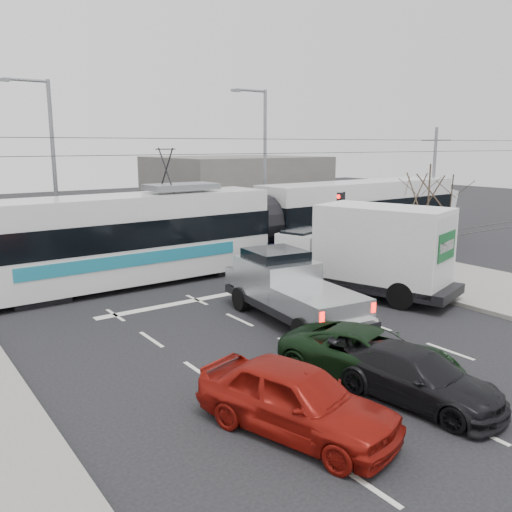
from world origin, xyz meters
TOP-DOWN VIEW (x-y plane):
  - ground at (0.00, 0.00)m, footprint 120.00×120.00m
  - sidewalk_right at (9.00, 0.00)m, footprint 6.00×60.00m
  - rails at (0.00, 10.00)m, footprint 60.00×1.60m
  - building_right at (12.00, 24.00)m, footprint 12.00×10.00m
  - bare_tree at (7.60, 2.50)m, footprint 2.40×2.40m
  - traffic_signal at (6.47, 6.50)m, footprint 0.44×0.44m
  - street_lamp_near at (7.31, 14.00)m, footprint 2.38×0.25m
  - street_lamp_far at (-4.19, 16.00)m, footprint 2.38×0.25m
  - catenary at (0.00, 10.00)m, footprint 60.00×0.20m
  - tram at (4.11, 9.90)m, footprint 28.18×3.37m
  - silver_pickup at (-0.23, 2.19)m, footprint 2.85×6.53m
  - box_truck at (4.28, 2.74)m, footprint 4.50×7.63m
  - navy_pickup at (5.38, 7.28)m, footprint 3.39×5.04m
  - green_car at (-1.64, -2.95)m, footprint 3.46×5.12m
  - red_car at (-4.88, -3.87)m, footprint 3.02×4.79m
  - dark_car at (-1.66, -4.41)m, footprint 2.28×4.41m

SIDE VIEW (x-z plane):
  - ground at x=0.00m, z-range 0.00..0.00m
  - rails at x=0.00m, z-range 0.00..0.03m
  - sidewalk_right at x=9.00m, z-range 0.00..0.15m
  - dark_car at x=-1.66m, z-range 0.00..1.22m
  - green_car at x=-1.64m, z-range 0.00..1.30m
  - red_car at x=-4.88m, z-range 0.00..1.52m
  - navy_pickup at x=5.38m, z-range -0.01..1.98m
  - silver_pickup at x=-0.23m, z-range -0.01..2.29m
  - box_truck at x=4.28m, z-range -0.02..3.59m
  - tram at x=4.11m, z-range -0.83..4.91m
  - building_right at x=12.00m, z-range 0.00..5.00m
  - traffic_signal at x=6.47m, z-range 0.94..4.54m
  - bare_tree at x=7.60m, z-range 1.29..6.29m
  - catenary at x=0.00m, z-range 0.38..7.38m
  - street_lamp_near at x=7.31m, z-range 0.61..9.61m
  - street_lamp_far at x=-4.19m, z-range 0.61..9.61m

